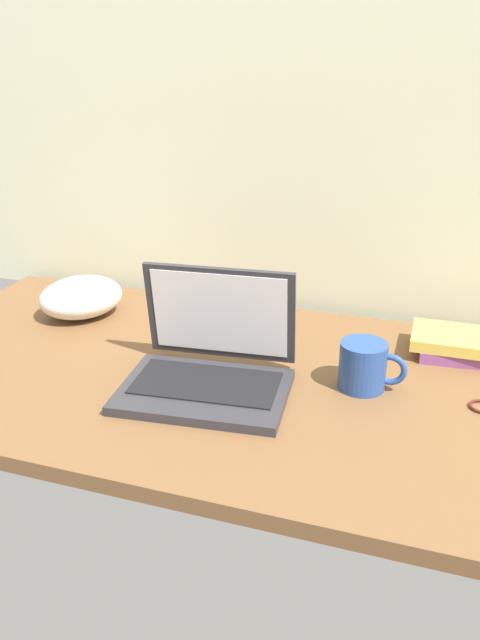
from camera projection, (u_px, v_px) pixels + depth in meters
The scene contains 5 objects.
desk at pixel (258, 385), 1.28m from camera, with size 1.60×0.76×0.03m.
laptop at pixel (210, 363), 1.23m from camera, with size 0.33×0.28×0.22m.
coffee_mug at pixel (364, 366), 1.22m from camera, with size 0.13×0.09×0.09m.
book_stack at pixel (457, 344), 1.35m from camera, with size 0.19×0.13×0.05m.
cushion at pixel (81, 297), 1.55m from camera, with size 0.20×0.17×0.09m, color silver.
Camera 1 is at (0.32, -1.08, 0.63)m, focal length 36.21 mm.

